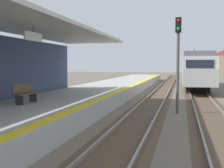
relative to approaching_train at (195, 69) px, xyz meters
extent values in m
cube|color=#A8A8A3|center=(-7.80, -21.02, -1.73)|extent=(5.00, 80.00, 0.90)
cube|color=yellow|center=(-5.55, -21.02, -1.27)|extent=(0.50, 80.00, 0.01)
cube|color=white|center=(-7.50, -23.45, 1.64)|extent=(0.08, 1.40, 0.36)
cylinder|color=#333333|center=(-7.50, -23.45, 1.96)|extent=(0.03, 0.03, 0.27)
cube|color=#4C3D2D|center=(-3.40, -17.02, -2.17)|extent=(2.34, 120.00, 0.01)
cube|color=slate|center=(-4.12, -17.02, -2.09)|extent=(0.08, 120.00, 0.15)
cube|color=slate|center=(-2.68, -17.02, -2.09)|extent=(0.08, 120.00, 0.15)
cube|color=#4C3D2D|center=(0.00, -17.02, -2.17)|extent=(2.34, 120.00, 0.01)
cube|color=slate|center=(-0.72, -17.02, -2.09)|extent=(0.08, 120.00, 0.15)
cube|color=slate|center=(0.72, -17.02, -2.09)|extent=(0.08, 120.00, 0.15)
cube|color=silver|center=(0.00, 0.38, -0.11)|extent=(2.90, 18.00, 2.70)
cube|color=slate|center=(0.00, 0.38, 1.46)|extent=(2.67, 18.00, 0.44)
cube|color=black|center=(0.00, -8.64, 0.30)|extent=(2.32, 0.06, 1.21)
cube|color=silver|center=(0.00, -9.42, -0.58)|extent=(2.78, 1.60, 1.49)
cube|color=black|center=(1.46, 0.38, 0.30)|extent=(0.04, 15.84, 0.86)
cylinder|color=#333333|center=(0.00, 3.98, 2.13)|extent=(0.06, 0.06, 0.90)
cube|color=black|center=(0.00, -5.47, -1.82)|extent=(2.17, 2.20, 0.72)
cube|color=black|center=(0.00, 6.23, -1.82)|extent=(2.17, 2.20, 0.72)
cylinder|color=#4C4C4C|center=(-1.70, -18.27, 0.02)|extent=(0.16, 0.16, 4.40)
cube|color=black|center=(-1.70, -18.27, 2.62)|extent=(0.32, 0.24, 0.80)
sphere|color=red|center=(-1.70, -18.41, 2.84)|extent=(0.16, 0.16, 0.16)
sphere|color=green|center=(-1.70, -18.41, 2.40)|extent=(0.16, 0.16, 0.16)
cube|color=brown|center=(-8.32, -22.67, -0.84)|extent=(0.44, 1.60, 0.06)
cube|color=brown|center=(-8.52, -22.67, -0.60)|extent=(0.06, 1.60, 0.40)
cube|color=#333333|center=(-8.32, -23.27, -1.06)|extent=(0.36, 0.08, 0.44)
cube|color=#333333|center=(-8.32, -22.07, -1.06)|extent=(0.36, 0.08, 0.44)
camera|label=1|loc=(-1.46, -34.52, 0.46)|focal=46.65mm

